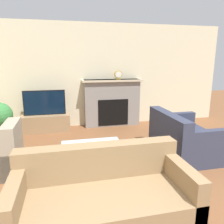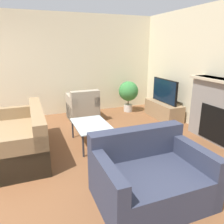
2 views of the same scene
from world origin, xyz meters
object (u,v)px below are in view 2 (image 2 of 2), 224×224
at_px(couch_loveseat, 149,177).
at_px(couch_sectional, 22,139).
at_px(potted_plant, 128,92).
at_px(tv, 165,91).
at_px(armchair_by_window, 83,109).
at_px(coffee_table, 91,126).

bearing_deg(couch_loveseat, couch_sectional, 128.80).
height_order(couch_loveseat, potted_plant, potted_plant).
bearing_deg(tv, couch_sectional, -76.73).
relative_size(armchair_by_window, potted_plant, 0.92).
height_order(tv, potted_plant, tv).
xyz_separation_m(couch_loveseat, coffee_table, (-1.78, -0.23, 0.09)).
xyz_separation_m(tv, couch_loveseat, (2.66, -2.01, -0.45)).
xyz_separation_m(coffee_table, potted_plant, (-1.78, 1.63, 0.19)).
height_order(tv, couch_sectional, tv).
bearing_deg(tv, armchair_by_window, -107.17).
height_order(couch_sectional, couch_loveseat, same).
bearing_deg(couch_sectional, potted_plant, 120.86).
xyz_separation_m(tv, potted_plant, (-0.90, -0.60, -0.16)).
relative_size(tv, potted_plant, 1.12).
xyz_separation_m(couch_sectional, potted_plant, (-1.72, 2.89, 0.28)).
bearing_deg(coffee_table, armchair_by_window, 172.20).
distance_m(tv, couch_loveseat, 3.37).
bearing_deg(coffee_table, tv, 111.34).
distance_m(couch_sectional, armchair_by_window, 2.06).
xyz_separation_m(couch_sectional, couch_loveseat, (1.84, 1.48, -0.00)).
height_order(tv, couch_loveseat, tv).
bearing_deg(armchair_by_window, couch_sectional, 44.14).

